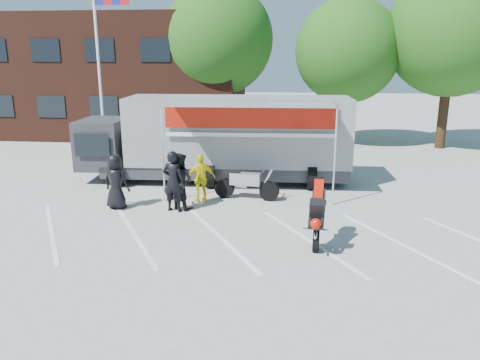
% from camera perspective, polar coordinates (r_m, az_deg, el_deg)
% --- Properties ---
extents(ground, '(100.00, 100.00, 0.00)m').
position_cam_1_polar(ground, '(11.93, -4.07, -8.74)').
color(ground, '#A8A8A2').
rests_on(ground, ground).
extents(parking_bay_lines, '(18.09, 13.33, 0.01)m').
position_cam_1_polar(parking_bay_lines, '(12.83, -3.32, -6.92)').
color(parking_bay_lines, white).
rests_on(parking_bay_lines, ground).
extents(office_building, '(18.00, 8.00, 7.00)m').
position_cam_1_polar(office_building, '(31.14, -17.19, 12.08)').
color(office_building, '#442016').
rests_on(office_building, ground).
extents(flagpole, '(1.61, 0.12, 8.00)m').
position_cam_1_polar(flagpole, '(22.28, -16.36, 15.17)').
color(flagpole, white).
rests_on(flagpole, ground).
extents(tree_left, '(6.12, 6.12, 8.64)m').
position_cam_1_polar(tree_left, '(27.03, -2.74, 16.73)').
color(tree_left, '#382314').
rests_on(tree_left, ground).
extents(tree_mid, '(5.44, 5.44, 7.68)m').
position_cam_1_polar(tree_mid, '(25.92, 12.99, 15.07)').
color(tree_mid, '#382314').
rests_on(tree_mid, ground).
extents(tree_right, '(6.46, 6.46, 9.12)m').
position_cam_1_polar(tree_right, '(26.52, 24.47, 16.15)').
color(tree_right, '#382314').
rests_on(tree_right, ground).
extents(transporter_truck, '(10.36, 5.23, 3.25)m').
position_cam_1_polar(transporter_truck, '(18.35, -1.73, -0.08)').
color(transporter_truck, gray).
rests_on(transporter_truck, ground).
extents(parked_motorcycle, '(2.36, 1.04, 1.19)m').
position_cam_1_polar(parked_motorcycle, '(16.03, 0.82, -2.35)').
color(parked_motorcycle, '#A6A6AB').
rests_on(parked_motorcycle, ground).
extents(stunt_bike_rider, '(0.97, 1.74, 1.96)m').
position_cam_1_polar(stunt_bike_rider, '(12.70, 9.37, -7.38)').
color(stunt_bike_rider, black).
rests_on(stunt_bike_rider, ground).
extents(spectator_leather_a, '(0.99, 0.77, 1.78)m').
position_cam_1_polar(spectator_leather_a, '(15.38, -14.89, -0.18)').
color(spectator_leather_a, black).
rests_on(spectator_leather_a, ground).
extents(spectator_leather_b, '(0.79, 0.59, 1.94)m').
position_cam_1_polar(spectator_leather_b, '(14.73, -8.12, -0.16)').
color(spectator_leather_b, black).
rests_on(spectator_leather_b, ground).
extents(spectator_leather_c, '(1.09, 0.99, 1.82)m').
position_cam_1_polar(spectator_leather_c, '(14.96, -7.32, -0.14)').
color(spectator_leather_c, black).
rests_on(spectator_leather_c, ground).
extents(spectator_hivis, '(1.04, 0.75, 1.65)m').
position_cam_1_polar(spectator_hivis, '(15.55, -4.76, 0.20)').
color(spectator_hivis, yellow).
rests_on(spectator_hivis, ground).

